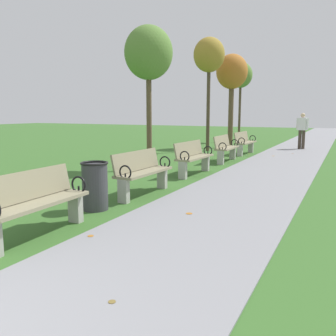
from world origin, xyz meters
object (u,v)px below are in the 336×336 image
(park_bench_2, at_px, (36,202))
(tree_5, at_px, (241,76))
(tree_2, at_px, (149,54))
(pedestrian_walking, at_px, (302,129))
(park_bench_5, at_px, (226,148))
(park_bench_3, at_px, (142,171))
(park_bench_6, at_px, (244,142))
(tree_3, at_px, (209,57))
(tree_4, at_px, (232,74))
(park_bench_4, at_px, (193,157))
(trash_bin, at_px, (95,186))

(park_bench_2, bearing_deg, tree_5, 96.43)
(tree_2, xyz_separation_m, pedestrian_walking, (3.35, 8.09, -2.38))
(park_bench_5, height_order, tree_5, tree_5)
(park_bench_3, distance_m, park_bench_6, 8.00)
(park_bench_3, xyz_separation_m, tree_3, (-1.76, 8.49, 3.51))
(tree_3, xyz_separation_m, tree_4, (0.41, 1.98, -0.54))
(park_bench_3, xyz_separation_m, park_bench_4, (0.00, 2.68, 0.00))
(pedestrian_walking, bearing_deg, park_bench_6, -120.71)
(tree_2, xyz_separation_m, trash_bin, (1.38, -4.32, -2.89))
(tree_3, height_order, trash_bin, tree_3)
(park_bench_5, xyz_separation_m, pedestrian_walking, (1.82, 5.53, 0.44))
(park_bench_3, relative_size, pedestrian_walking, 0.99)
(park_bench_2, bearing_deg, tree_2, 104.85)
(park_bench_2, height_order, tree_5, tree_5)
(park_bench_4, bearing_deg, trash_bin, -92.09)
(park_bench_4, xyz_separation_m, tree_2, (-1.53, 0.29, 2.82))
(park_bench_4, relative_size, trash_bin, 1.92)
(tree_5, distance_m, trash_bin, 15.70)
(park_bench_4, distance_m, tree_5, 11.83)
(trash_bin, bearing_deg, park_bench_6, 89.10)
(park_bench_2, distance_m, park_bench_4, 5.48)
(park_bench_6, relative_size, tree_5, 0.36)
(park_bench_3, distance_m, tree_4, 10.96)
(tree_3, relative_size, tree_4, 1.10)
(pedestrian_walking, bearing_deg, park_bench_5, -108.21)
(park_bench_4, relative_size, tree_5, 0.36)
(park_bench_6, xyz_separation_m, tree_3, (-1.76, 0.49, 3.51))
(park_bench_3, bearing_deg, park_bench_4, 90.00)
(park_bench_5, bearing_deg, tree_3, 120.69)
(park_bench_2, distance_m, trash_bin, 1.46)
(tree_4, xyz_separation_m, pedestrian_walking, (3.17, 0.60, -2.53))
(trash_bin, bearing_deg, tree_5, 96.49)
(tree_4, bearing_deg, park_bench_6, -61.33)
(park_bench_6, bearing_deg, tree_3, 164.45)
(pedestrian_walking, relative_size, trash_bin, 1.93)
(tree_2, distance_m, tree_5, 10.95)
(tree_4, relative_size, trash_bin, 5.18)
(park_bench_3, height_order, park_bench_5, same)
(park_bench_2, height_order, park_bench_4, same)
(tree_2, distance_m, trash_bin, 5.38)
(park_bench_3, height_order, pedestrian_walking, pedestrian_walking)
(tree_3, bearing_deg, tree_2, -87.67)
(tree_2, bearing_deg, park_bench_2, -75.15)
(park_bench_3, distance_m, park_bench_5, 5.53)
(trash_bin, bearing_deg, park_bench_5, 88.77)
(park_bench_4, height_order, pedestrian_walking, pedestrian_walking)
(park_bench_6, xyz_separation_m, tree_5, (-1.88, 5.92, 3.19))
(tree_3, bearing_deg, tree_4, 78.34)
(park_bench_6, distance_m, tree_2, 5.96)
(tree_3, distance_m, pedestrian_walking, 5.37)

